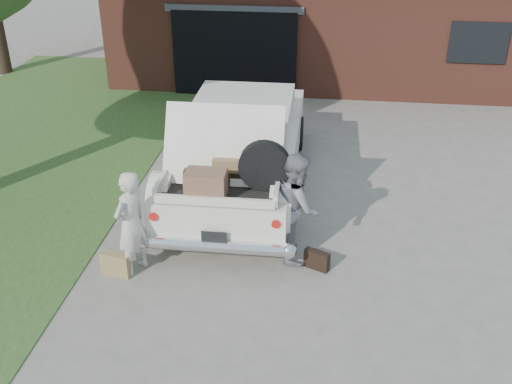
# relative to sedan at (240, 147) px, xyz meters

# --- Properties ---
(ground) EXTENTS (90.00, 90.00, 0.00)m
(ground) POSITION_rel_sedan_xyz_m (0.57, -2.81, -0.82)
(ground) COLOR gray
(ground) RESTS_ON ground
(grass_strip) EXTENTS (6.00, 16.00, 0.02)m
(grass_strip) POSITION_rel_sedan_xyz_m (-4.93, 0.19, -0.81)
(grass_strip) COLOR #2D4C1E
(grass_strip) RESTS_ON ground
(house) EXTENTS (12.80, 7.80, 3.30)m
(house) POSITION_rel_sedan_xyz_m (1.56, 8.66, 0.85)
(house) COLOR brown
(house) RESTS_ON ground
(sedan) EXTENTS (2.24, 5.59, 2.16)m
(sedan) POSITION_rel_sedan_xyz_m (0.00, 0.00, 0.00)
(sedan) COLOR white
(sedan) RESTS_ON ground
(woman_left) EXTENTS (0.59, 0.70, 1.63)m
(woman_left) POSITION_rel_sedan_xyz_m (-1.15, -2.85, -0.01)
(woman_left) COLOR beige
(woman_left) RESTS_ON ground
(woman_right) EXTENTS (0.79, 0.94, 1.70)m
(woman_right) POSITION_rel_sedan_xyz_m (1.18, -2.12, 0.03)
(woman_right) COLOR gray
(woman_right) RESTS_ON ground
(suitcase_left) EXTENTS (0.48, 0.25, 0.36)m
(suitcase_left) POSITION_rel_sedan_xyz_m (-1.39, -2.98, -0.64)
(suitcase_left) COLOR #9C824F
(suitcase_left) RESTS_ON ground
(suitcase_right) EXTENTS (0.40, 0.27, 0.30)m
(suitcase_right) POSITION_rel_sedan_xyz_m (1.52, -2.46, -0.67)
(suitcase_right) COLOR black
(suitcase_right) RESTS_ON ground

